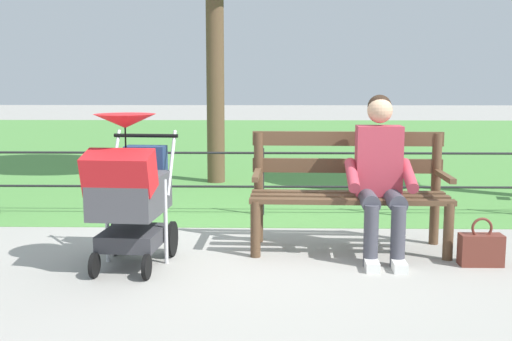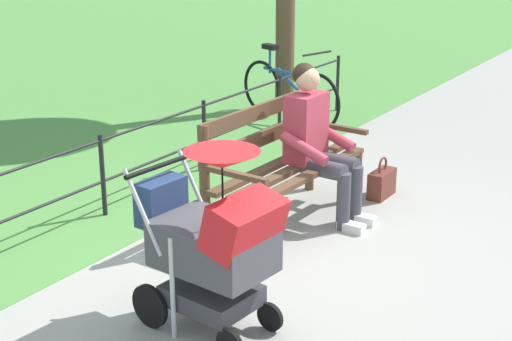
# 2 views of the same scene
# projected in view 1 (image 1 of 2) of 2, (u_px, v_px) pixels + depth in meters

# --- Properties ---
(ground_plane) EXTENTS (60.00, 60.00, 0.00)m
(ground_plane) POSITION_uv_depth(u_px,v_px,m) (260.00, 251.00, 5.15)
(ground_plane) COLOR #9E9B93
(grass_lawn) EXTENTS (40.00, 16.00, 0.01)m
(grass_lawn) POSITION_uv_depth(u_px,v_px,m) (266.00, 143.00, 13.85)
(grass_lawn) COLOR #518E42
(grass_lawn) RESTS_ON ground
(park_bench) EXTENTS (1.62, 0.65, 0.96)m
(park_bench) POSITION_uv_depth(u_px,v_px,m) (348.00, 186.00, 5.17)
(park_bench) COLOR brown
(park_bench) RESTS_ON ground
(person_on_bench) EXTENTS (0.54, 0.74, 1.28)m
(person_on_bench) POSITION_uv_depth(u_px,v_px,m) (380.00, 172.00, 4.92)
(person_on_bench) COLOR #42424C
(person_on_bench) RESTS_ON ground
(stroller) EXTENTS (0.57, 0.92, 1.15)m
(stroller) POSITION_uv_depth(u_px,v_px,m) (130.00, 189.00, 4.62)
(stroller) COLOR black
(stroller) RESTS_ON ground
(handbag) EXTENTS (0.32, 0.14, 0.37)m
(handbag) POSITION_uv_depth(u_px,v_px,m) (481.00, 249.00, 4.73)
(handbag) COLOR brown
(handbag) RESTS_ON ground
(park_fence) EXTENTS (8.32, 0.04, 0.70)m
(park_fence) POSITION_uv_depth(u_px,v_px,m) (290.00, 175.00, 6.44)
(park_fence) COLOR black
(park_fence) RESTS_ON ground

